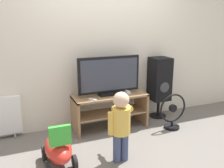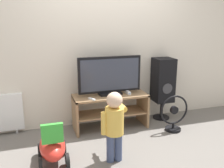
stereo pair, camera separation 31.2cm
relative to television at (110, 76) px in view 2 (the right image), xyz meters
The scene contains 10 objects.
ground_plane 0.87m from the television, 90.00° to the right, with size 16.00×16.00×0.00m, color slate.
wall_back 0.55m from the television, 90.00° to the left, with size 10.00×0.06×2.60m.
tv_stand 0.48m from the television, 90.00° to the right, with size 1.15×0.45×0.54m.
television is the anchor object (origin of this frame).
game_console 0.39m from the television, ahead, with size 0.05×0.19×0.04m.
remote_primary 0.47m from the television, 150.89° to the right, with size 0.09×0.13×0.03m.
child 1.04m from the television, 104.01° to the right, with size 0.33×0.49×0.87m.
speaker_tower 0.98m from the television, ahead, with size 0.32×0.32×1.05m.
floor_fan 1.15m from the television, 25.78° to the right, with size 0.47×0.24×0.57m.
ride_on_toy 1.39m from the television, 140.63° to the right, with size 0.34×0.61×0.57m.
Camera 2 is at (-1.09, -3.31, 1.68)m, focal length 40.00 mm.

